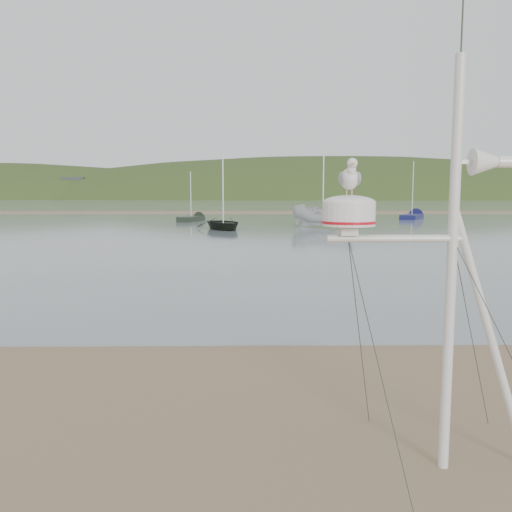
{
  "coord_description": "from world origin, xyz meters",
  "views": [
    {
      "loc": [
        2.46,
        -6.4,
        3.05
      ],
      "look_at": [
        2.55,
        1.0,
        2.16
      ],
      "focal_mm": 38.0,
      "sensor_mm": 36.0,
      "label": 1
    }
  ],
  "objects_px": {
    "boat_white": "(323,195)",
    "sailboat_blue_far": "(415,216)",
    "boat_dark": "(223,200)",
    "sailboat_dark_mid": "(196,218)",
    "mast_rig": "(444,355)"
  },
  "relations": [
    {
      "from": "mast_rig",
      "to": "sailboat_dark_mid",
      "type": "height_order",
      "value": "mast_rig"
    },
    {
      "from": "mast_rig",
      "to": "boat_dark",
      "type": "height_order",
      "value": "mast_rig"
    },
    {
      "from": "boat_white",
      "to": "sailboat_blue_far",
      "type": "relative_size",
      "value": 0.78
    },
    {
      "from": "boat_dark",
      "to": "sailboat_dark_mid",
      "type": "relative_size",
      "value": 0.86
    },
    {
      "from": "sailboat_blue_far",
      "to": "boat_dark",
      "type": "bearing_deg",
      "value": -139.67
    },
    {
      "from": "sailboat_dark_mid",
      "to": "mast_rig",
      "type": "bearing_deg",
      "value": -81.45
    },
    {
      "from": "sailboat_dark_mid",
      "to": "sailboat_blue_far",
      "type": "height_order",
      "value": "sailboat_blue_far"
    },
    {
      "from": "sailboat_dark_mid",
      "to": "boat_dark",
      "type": "bearing_deg",
      "value": -75.16
    },
    {
      "from": "sailboat_dark_mid",
      "to": "sailboat_blue_far",
      "type": "relative_size",
      "value": 0.8
    },
    {
      "from": "boat_white",
      "to": "sailboat_dark_mid",
      "type": "height_order",
      "value": "boat_white"
    },
    {
      "from": "boat_dark",
      "to": "boat_white",
      "type": "distance_m",
      "value": 8.59
    },
    {
      "from": "mast_rig",
      "to": "boat_white",
      "type": "distance_m",
      "value": 39.65
    },
    {
      "from": "sailboat_blue_far",
      "to": "sailboat_dark_mid",
      "type": "bearing_deg",
      "value": -168.68
    },
    {
      "from": "boat_dark",
      "to": "sailboat_dark_mid",
      "type": "bearing_deg",
      "value": 83.28
    },
    {
      "from": "sailboat_blue_far",
      "to": "boat_white",
      "type": "bearing_deg",
      "value": -129.75
    }
  ]
}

